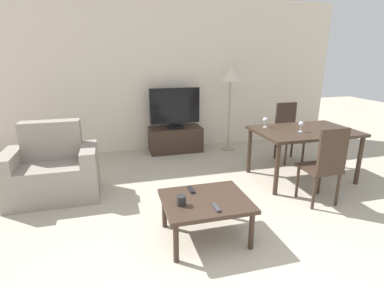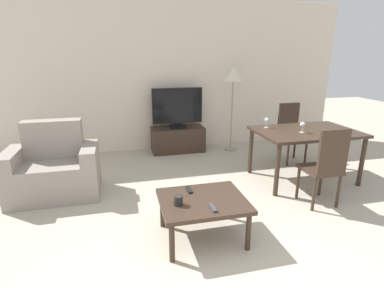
{
  "view_description": "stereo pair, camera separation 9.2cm",
  "coord_description": "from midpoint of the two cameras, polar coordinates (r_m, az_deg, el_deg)",
  "views": [
    {
      "loc": [
        -0.77,
        -1.52,
        1.75
      ],
      "look_at": [
        0.17,
        1.98,
        0.65
      ],
      "focal_mm": 28.0,
      "sensor_mm": 36.0,
      "label": 1
    },
    {
      "loc": [
        -0.68,
        -1.54,
        1.75
      ],
      "look_at": [
        0.17,
        1.98,
        0.65
      ],
      "focal_mm": 28.0,
      "sensor_mm": 36.0,
      "label": 2
    }
  ],
  "objects": [
    {
      "name": "dining_table",
      "position": [
        4.48,
        20.0,
        1.59
      ],
      "size": [
        1.38,
        0.91,
        0.73
      ],
      "color": "#38281E",
      "rests_on": "ground_plane"
    },
    {
      "name": "armchair",
      "position": [
        4.14,
        -25.51,
        -4.82
      ],
      "size": [
        1.07,
        0.65,
        0.94
      ],
      "color": "gray",
      "rests_on": "ground_plane"
    },
    {
      "name": "floor_lamp",
      "position": [
        5.47,
        6.85,
        12.53
      ],
      "size": [
        0.37,
        0.37,
        1.54
      ],
      "color": "gray",
      "rests_on": "ground_plane"
    },
    {
      "name": "coffee_table",
      "position": [
        2.93,
        1.68,
        -11.3
      ],
      "size": [
        0.82,
        0.68,
        0.42
      ],
      "color": "#38281E",
      "rests_on": "ground_plane"
    },
    {
      "name": "wine_glass_center",
      "position": [
        4.42,
        13.22,
        4.4
      ],
      "size": [
        0.07,
        0.07,
        0.15
      ],
      "color": "silver",
      "rests_on": "dining_table"
    },
    {
      "name": "dining_chair_far",
      "position": [
        5.26,
        17.32,
        2.66
      ],
      "size": [
        0.4,
        0.4,
        0.97
      ],
      "color": "#38281E",
      "rests_on": "ground_plane"
    },
    {
      "name": "remote_primary",
      "position": [
        2.75,
        3.66,
        -11.97
      ],
      "size": [
        0.04,
        0.15,
        0.02
      ],
      "color": "#38383D",
      "rests_on": "coffee_table"
    },
    {
      "name": "wine_glass_left",
      "position": [
        4.29,
        19.5,
        3.5
      ],
      "size": [
        0.07,
        0.07,
        0.15
      ],
      "color": "silver",
      "rests_on": "dining_table"
    },
    {
      "name": "tv_stand",
      "position": [
        5.54,
        -3.64,
        0.89
      ],
      "size": [
        0.95,
        0.45,
        0.45
      ],
      "color": "#38281E",
      "rests_on": "ground_plane"
    },
    {
      "name": "dining_chair_near",
      "position": [
        3.79,
        23.36,
        -3.4
      ],
      "size": [
        0.4,
        0.4,
        0.97
      ],
      "color": "#38281E",
      "rests_on": "ground_plane"
    },
    {
      "name": "tv",
      "position": [
        5.41,
        -3.75,
        6.84
      ],
      "size": [
        0.91,
        0.32,
        0.72
      ],
      "color": "black",
      "rests_on": "tv_stand"
    },
    {
      "name": "wall_back",
      "position": [
        5.58,
        -7.8,
        12.63
      ],
      "size": [
        7.15,
        0.06,
        2.7
      ],
      "color": "beige",
      "rests_on": "ground_plane"
    },
    {
      "name": "remote_secondary",
      "position": [
        3.06,
        -1.05,
        -8.71
      ],
      "size": [
        0.04,
        0.15,
        0.02
      ],
      "color": "black",
      "rests_on": "coffee_table"
    },
    {
      "name": "cup_white_near",
      "position": [
        2.78,
        -2.99,
        -10.72
      ],
      "size": [
        0.08,
        0.08,
        0.09
      ],
      "color": "black",
      "rests_on": "coffee_table"
    }
  ]
}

